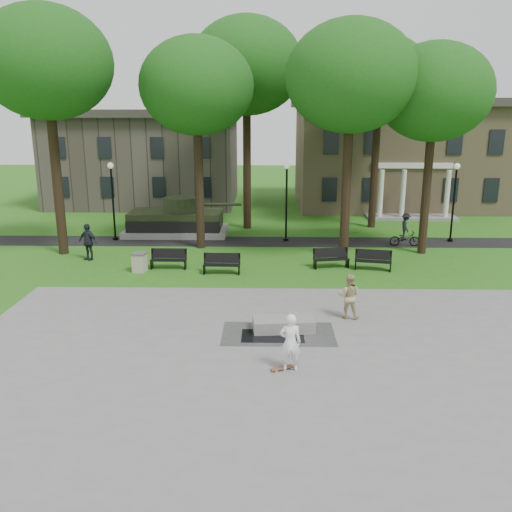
{
  "coord_description": "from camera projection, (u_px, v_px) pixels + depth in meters",
  "views": [
    {
      "loc": [
        -0.67,
        -20.01,
        7.7
      ],
      "look_at": [
        -1.15,
        3.43,
        1.4
      ],
      "focal_mm": 38.0,
      "sensor_mm": 36.0,
      "label": 1
    }
  ],
  "objects": [
    {
      "name": "tree_0",
      "position": [
        46.0,
        64.0,
        27.63
      ],
      "size": [
        6.8,
        6.8,
        12.97
      ],
      "color": "black",
      "rests_on": "ground"
    },
    {
      "name": "tank_monument",
      "position": [
        177.0,
        221.0,
        34.73
      ],
      "size": [
        7.45,
        3.4,
        2.4
      ],
      "color": "gray",
      "rests_on": "ground"
    },
    {
      "name": "tree_2",
      "position": [
        351.0,
        77.0,
        27.03
      ],
      "size": [
        6.6,
        6.6,
        12.16
      ],
      "color": "black",
      "rests_on": "ground"
    },
    {
      "name": "park_bench_0",
      "position": [
        169.0,
        258.0,
        27.24
      ],
      "size": [
        1.8,
        0.54,
        1.0
      ],
      "rotation": [
        0.0,
        0.0,
        -0.01
      ],
      "color": "black",
      "rests_on": "ground"
    },
    {
      "name": "pedestrian_walker",
      "position": [
        88.0,
        242.0,
        28.71
      ],
      "size": [
        1.25,
        0.92,
        1.97
      ],
      "primitive_type": "imported",
      "rotation": [
        0.0,
        0.0,
        -0.43
      ],
      "color": "#21262D",
      "rests_on": "ground"
    },
    {
      "name": "tree_1",
      "position": [
        197.0,
        87.0,
        29.21
      ],
      "size": [
        6.2,
        6.2,
        11.63
      ],
      "color": "black",
      "rests_on": "ground"
    },
    {
      "name": "trash_bin",
      "position": [
        140.0,
        262.0,
        26.68
      ],
      "size": [
        0.76,
        0.76,
        0.96
      ],
      "rotation": [
        0.0,
        0.0,
        -0.17
      ],
      "color": "#B7B297",
      "rests_on": "ground"
    },
    {
      "name": "lamp_mid",
      "position": [
        286.0,
        195.0,
        32.45
      ],
      "size": [
        0.36,
        0.36,
        4.73
      ],
      "color": "black",
      "rests_on": "ground"
    },
    {
      "name": "park_bench_1",
      "position": [
        222.0,
        263.0,
        26.37
      ],
      "size": [
        1.81,
        0.56,
        1.0
      ],
      "rotation": [
        0.0,
        0.0,
        -0.02
      ],
      "color": "black",
      "rests_on": "ground"
    },
    {
      "name": "tree_5",
      "position": [
        380.0,
        79.0,
        34.6
      ],
      "size": [
        6.4,
        6.4,
        12.44
      ],
      "color": "black",
      "rests_on": "ground"
    },
    {
      "name": "cyclist",
      "position": [
        405.0,
        233.0,
        31.66
      ],
      "size": [
        1.76,
        1.0,
        1.97
      ],
      "rotation": [
        0.0,
        0.0,
        1.54
      ],
      "color": "black",
      "rests_on": "ground"
    },
    {
      "name": "skateboarder",
      "position": [
        290.0,
        342.0,
        16.34
      ],
      "size": [
        0.68,
        0.46,
        1.83
      ],
      "primitive_type": "imported",
      "rotation": [
        0.0,
        0.0,
        3.18
      ],
      "color": "white",
      "rests_on": "plaza"
    },
    {
      "name": "footpath",
      "position": [
        278.0,
        242.0,
        32.89
      ],
      "size": [
        44.0,
        2.6,
        0.01
      ],
      "primitive_type": "cube",
      "color": "black",
      "rests_on": "ground"
    },
    {
      "name": "park_bench_2",
      "position": [
        331.0,
        258.0,
        27.37
      ],
      "size": [
        1.85,
        0.83,
        1.0
      ],
      "rotation": [
        0.0,
        0.0,
        0.17
      ],
      "color": "black",
      "rests_on": "ground"
    },
    {
      "name": "skateboard",
      "position": [
        283.0,
        368.0,
        16.6
      ],
      "size": [
        0.79,
        0.51,
        0.07
      ],
      "primitive_type": "cube",
      "rotation": [
        0.0,
        0.0,
        0.43
      ],
      "color": "brown",
      "rests_on": "plaza"
    },
    {
      "name": "concrete_block",
      "position": [
        284.0,
        324.0,
        19.56
      ],
      "size": [
        2.28,
        1.2,
        0.45
      ],
      "primitive_type": "cube",
      "rotation": [
        0.0,
        0.0,
        0.09
      ],
      "color": "gray",
      "rests_on": "plaza"
    },
    {
      "name": "building_right",
      "position": [
        395.0,
        152.0,
        45.08
      ],
      "size": [
        17.0,
        12.0,
        8.6
      ],
      "color": "#9E8460",
      "rests_on": "ground"
    },
    {
      "name": "lamp_left",
      "position": [
        113.0,
        195.0,
        32.65
      ],
      "size": [
        0.36,
        0.36,
        4.73
      ],
      "color": "black",
      "rests_on": "ground"
    },
    {
      "name": "building_left",
      "position": [
        146.0,
        161.0,
        46.17
      ],
      "size": [
        15.0,
        10.0,
        7.2
      ],
      "primitive_type": "cube",
      "color": "#4C443D",
      "rests_on": "ground"
    },
    {
      "name": "friend_watching",
      "position": [
        349.0,
        296.0,
        20.55
      ],
      "size": [
        0.96,
        0.82,
        1.75
      ],
      "primitive_type": "imported",
      "rotation": [
        0.0,
        0.0,
        2.95
      ],
      "color": "tan",
      "rests_on": "plaza"
    },
    {
      "name": "tree_3",
      "position": [
        434.0,
        93.0,
        28.09
      ],
      "size": [
        6.0,
        6.0,
        11.19
      ],
      "color": "black",
      "rests_on": "ground"
    },
    {
      "name": "park_bench_3",
      "position": [
        373.0,
        260.0,
        27.0
      ],
      "size": [
        1.85,
        0.88,
        1.0
      ],
      "rotation": [
        0.0,
        0.0,
        -0.2
      ],
      "color": "black",
      "rests_on": "ground"
    },
    {
      "name": "plaza",
      "position": [
        288.0,
        372.0,
        16.47
      ],
      "size": [
        22.0,
        16.0,
        0.02
      ],
      "primitive_type": "cube",
      "color": "gray",
      "rests_on": "ground"
    },
    {
      "name": "lamp_right",
      "position": [
        454.0,
        196.0,
        32.25
      ],
      "size": [
        0.36,
        0.36,
        4.73
      ],
      "color": "black",
      "rests_on": "ground"
    },
    {
      "name": "ground",
      "position": [
        283.0,
        313.0,
        21.3
      ],
      "size": [
        120.0,
        120.0,
        0.0
      ],
      "primitive_type": "plane",
      "color": "#2E5C15",
      "rests_on": "ground"
    },
    {
      "name": "puddle",
      "position": [
        273.0,
        336.0,
        19.08
      ],
      "size": [
        2.2,
        1.2,
        0.0
      ],
      "primitive_type": "cube",
      "color": "black",
      "rests_on": "plaza"
    },
    {
      "name": "tree_4",
      "position": [
        247.0,
        67.0,
        34.1
      ],
      "size": [
        7.2,
        7.2,
        13.5
      ],
      "color": "black",
      "rests_on": "ground"
    }
  ]
}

